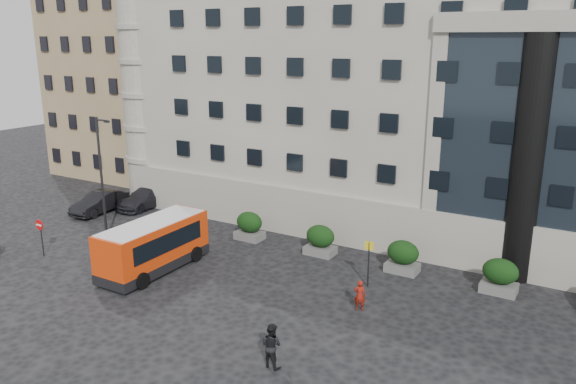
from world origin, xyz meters
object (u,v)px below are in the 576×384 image
object	(u,v)px
parked_car_d	(231,186)
hedge_d	(500,276)
bus_stop_sign	(369,256)
minibus	(153,244)
parked_car_b	(100,202)
hedge_a	(249,226)
parked_car_c	(147,197)
pedestrian_b	(271,345)
hedge_b	(320,240)
hedge_c	(403,256)
pedestrian_a	(360,295)
no_entry_sign	(40,230)
street_lamp	(102,174)
red_truck	(194,165)

from	to	relation	value
parked_car_d	hedge_d	bearing A→B (deg)	-23.37
hedge_d	bus_stop_sign	xyz separation A→B (m)	(-6.10, -2.80, 0.80)
minibus	parked_car_b	distance (m)	12.78
hedge_a	parked_car_b	size ratio (longest dim) A/B	0.39
parked_car_b	parked_car_d	distance (m)	10.66
bus_stop_sign	parked_car_c	size ratio (longest dim) A/B	0.47
hedge_d	pedestrian_b	distance (m)	13.39
hedge_a	hedge_b	size ratio (longest dim) A/B	1.00
hedge_c	parked_car_d	bearing A→B (deg)	155.39
hedge_d	parked_car_d	bearing A→B (deg)	160.46
hedge_d	pedestrian_a	size ratio (longest dim) A/B	1.20
hedge_c	minibus	bearing A→B (deg)	-150.30
hedge_b	hedge_c	xyz separation A→B (m)	(5.20, 0.00, 0.00)
hedge_c	bus_stop_sign	world-z (taller)	bus_stop_sign
parked_car_c	minibus	bearing A→B (deg)	-42.10
no_entry_sign	parked_car_d	xyz separation A→B (m)	(1.50, 17.04, -0.92)
hedge_d	parked_car_b	size ratio (longest dim) A/B	0.39
parked_car_c	parked_car_d	world-z (taller)	parked_car_c
hedge_b	parked_car_b	world-z (taller)	hedge_b
pedestrian_b	minibus	bearing A→B (deg)	-18.67
street_lamp	minibus	distance (m)	7.12
hedge_a	bus_stop_sign	world-z (taller)	bus_stop_sign
hedge_b	parked_car_c	world-z (taller)	hedge_b
hedge_c	pedestrian_b	bearing A→B (deg)	-96.23
street_lamp	bus_stop_sign	bearing A→B (deg)	6.54
hedge_a	pedestrian_b	bearing A→B (deg)	-52.11
hedge_c	parked_car_d	world-z (taller)	hedge_c
red_truck	pedestrian_a	bearing A→B (deg)	-26.29
hedge_a	hedge_b	world-z (taller)	same
no_entry_sign	parked_car_d	bearing A→B (deg)	84.97
no_entry_sign	hedge_a	bearing A→B (deg)	44.48
red_truck	parked_car_c	world-z (taller)	red_truck
hedge_c	bus_stop_sign	bearing A→B (deg)	-107.82
hedge_a	parked_car_c	size ratio (longest dim) A/B	0.34
parked_car_b	pedestrian_b	size ratio (longest dim) A/B	2.53
hedge_c	bus_stop_sign	size ratio (longest dim) A/B	0.73
hedge_d	street_lamp	world-z (taller)	street_lamp
hedge_a	red_truck	world-z (taller)	red_truck
hedge_c	minibus	world-z (taller)	minibus
hedge_c	pedestrian_a	world-z (taller)	hedge_c
parked_car_c	parked_car_d	xyz separation A→B (m)	(3.51, 6.21, -0.04)
hedge_a	hedge_d	xyz separation A→B (m)	(15.60, 0.00, 0.00)
hedge_d	pedestrian_b	bearing A→B (deg)	-118.93
parked_car_d	pedestrian_a	bearing A→B (deg)	-41.52
hedge_b	no_entry_sign	world-z (taller)	no_entry_sign
hedge_a	hedge_c	distance (m)	10.40
pedestrian_b	no_entry_sign	bearing A→B (deg)	-3.87
no_entry_sign	street_lamp	bearing A→B (deg)	75.28
hedge_a	hedge_d	world-z (taller)	same
street_lamp	red_truck	size ratio (longest dim) A/B	1.55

